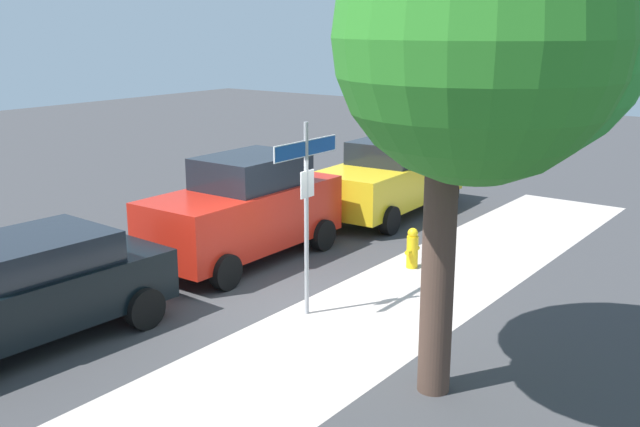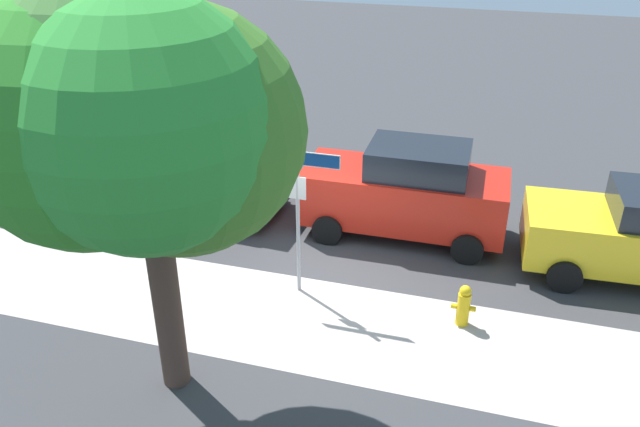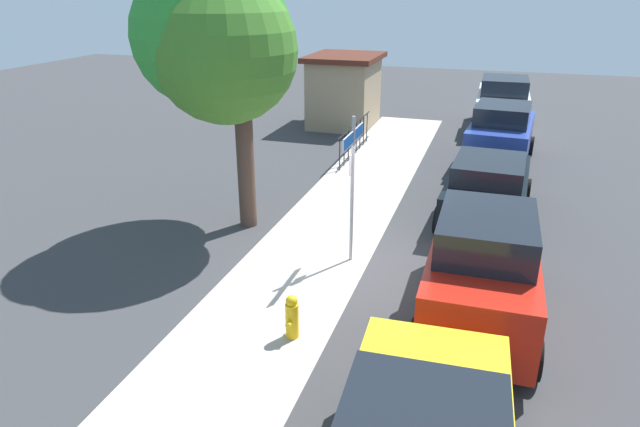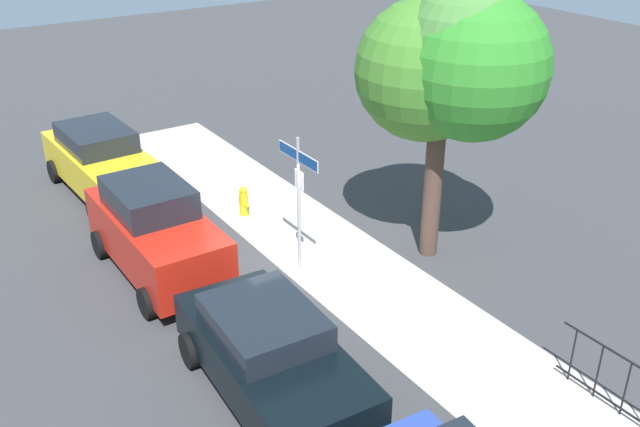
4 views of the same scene
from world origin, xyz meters
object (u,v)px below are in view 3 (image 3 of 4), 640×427
shade_tree (219,37)px  car_red (482,267)px  utility_shed (344,90)px  car_white (502,104)px  car_blue (501,134)px  car_black (488,187)px  fire_hydrant (292,317)px  street_sign (353,164)px

shade_tree → car_red: (-2.45, -5.93, -3.36)m
utility_shed → car_white: bearing=-79.6°
car_blue → utility_shed: 7.21m
car_black → car_white: bearing=1.9°
car_white → fire_hydrant: 16.18m
car_blue → street_sign: bearing=165.3°
car_black → utility_shed: bearing=38.2°
car_black → car_blue: bearing=0.6°
shade_tree → car_white: size_ratio=1.35×
street_sign → utility_shed: 12.25m
car_blue → car_white: bearing=4.7°
fire_hydrant → car_blue: bearing=-15.1°
car_black → car_blue: size_ratio=1.03×
car_white → utility_shed: 6.27m
car_blue → utility_shed: bearing=63.7°
shade_tree → car_blue: 9.96m
car_red → shade_tree: bearing=67.1°
street_sign → utility_shed: bearing=16.1°
car_red → car_white: size_ratio=0.94×
shade_tree → utility_shed: shade_tree is taller
shade_tree → car_black: size_ratio=1.40×
car_white → fire_hydrant: (-15.89, 2.95, -0.65)m
car_red → street_sign: bearing=59.9°
street_sign → fire_hydrant: 3.48m
utility_shed → car_red: bearing=-155.4°
street_sign → car_red: size_ratio=0.72×
shade_tree → fire_hydrant: shade_tree is taller
car_black → fire_hydrant: (-6.29, 2.79, -0.42)m
car_white → utility_shed: size_ratio=1.33×
shade_tree → car_blue: bearing=-40.2°
street_sign → car_red: street_sign is taller
car_blue → fire_hydrant: bearing=169.3°
car_red → fire_hydrant: car_red is taller
car_blue → fire_hydrant: (-11.10, 2.99, -0.60)m
street_sign → car_white: (12.88, -2.76, -1.08)m
car_blue → fire_hydrant: car_blue is taller
car_white → car_black: bearing=178.3°
car_black → car_blue: (4.80, -0.19, 0.17)m
car_red → car_black: bearing=0.5°
street_sign → car_blue: size_ratio=0.73×
street_sign → fire_hydrant: (-3.02, 0.20, -1.73)m
street_sign → car_white: 13.21m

